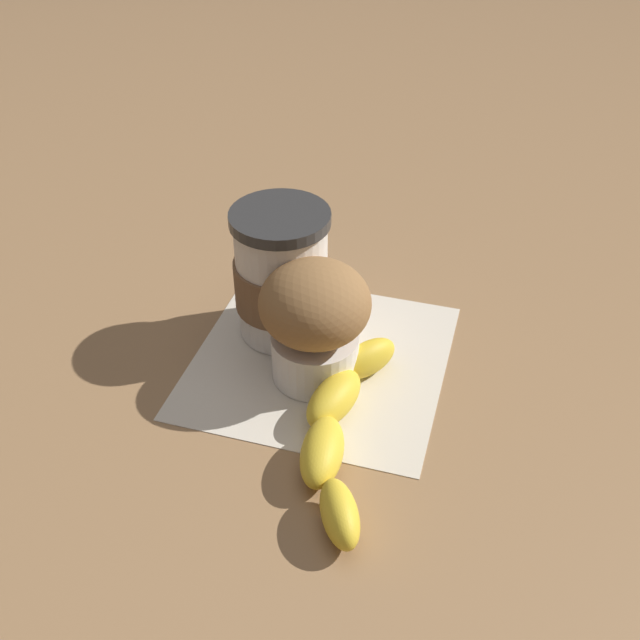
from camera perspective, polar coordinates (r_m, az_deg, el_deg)
name	(u,v)px	position (r m, az deg, el deg)	size (l,w,h in m)	color
ground_plane	(320,360)	(0.66, 0.00, -3.10)	(3.00, 3.00, 0.00)	#936D47
paper_napkin	(320,360)	(0.66, 0.00, -3.05)	(0.22, 0.22, 0.00)	beige
coffee_cup	(282,276)	(0.65, -2.91, 3.37)	(0.09, 0.09, 0.12)	silver
muffin	(313,318)	(0.60, -0.54, 0.13)	(0.09, 0.09, 0.11)	white
banana	(339,425)	(0.58, 1.47, -8.04)	(0.08, 0.22, 0.03)	gold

